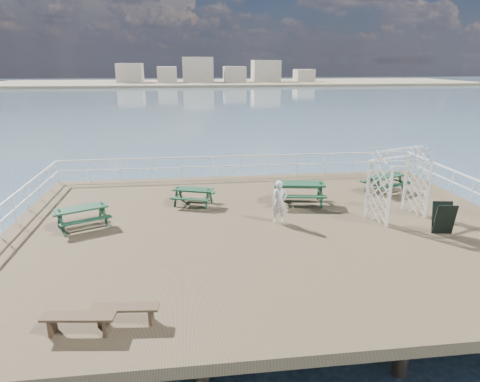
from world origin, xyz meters
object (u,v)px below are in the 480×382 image
at_px(picnic_table_d, 193,193).
at_px(trellis_arbor, 398,187).
at_px(picnic_table_b, 299,189).
at_px(flat_bench_far, 125,311).
at_px(picnic_table_c, 386,180).
at_px(flat_bench_near, 79,320).
at_px(person, 279,202).
at_px(picnic_table_a, 82,213).

height_order(picnic_table_d, trellis_arbor, trellis_arbor).
relative_size(picnic_table_b, picnic_table_d, 1.20).
relative_size(picnic_table_b, flat_bench_far, 1.50).
xyz_separation_m(picnic_table_c, trellis_arbor, (-1.10, -3.20, 0.63)).
distance_m(flat_bench_near, person, 8.24).
distance_m(picnic_table_a, flat_bench_far, 6.51).
relative_size(flat_bench_near, flat_bench_far, 1.04).
height_order(picnic_table_a, trellis_arbor, trellis_arbor).
bearing_deg(flat_bench_near, picnic_table_a, 108.55).
relative_size(picnic_table_d, flat_bench_near, 1.20).
distance_m(flat_bench_near, flat_bench_far, 0.98).
height_order(picnic_table_a, picnic_table_d, picnic_table_a).
bearing_deg(picnic_table_a, picnic_table_c, -13.01).
bearing_deg(flat_bench_far, flat_bench_near, -159.00).
xyz_separation_m(picnic_table_d, trellis_arbor, (7.46, -2.48, 0.69)).
relative_size(picnic_table_d, trellis_arbor, 0.72).
xyz_separation_m(picnic_table_a, picnic_table_c, (12.50, 2.73, 0.01)).
relative_size(flat_bench_far, trellis_arbor, 0.57).
relative_size(flat_bench_near, trellis_arbor, 0.60).
distance_m(picnic_table_c, person, 6.36).
bearing_deg(picnic_table_d, picnic_table_b, 14.34).
bearing_deg(picnic_table_d, flat_bench_near, -87.88).
height_order(picnic_table_b, person, person).
relative_size(picnic_table_c, flat_bench_far, 1.45).
distance_m(picnic_table_a, flat_bench_near, 6.51).
distance_m(picnic_table_a, trellis_arbor, 11.42).
bearing_deg(picnic_table_d, picnic_table_c, 24.34).
distance_m(flat_bench_near, trellis_arbor, 11.72).
bearing_deg(picnic_table_a, flat_bench_far, -95.13).
relative_size(picnic_table_b, person, 1.46).
distance_m(picnic_table_a, picnic_table_b, 8.41).
bearing_deg(person, picnic_table_d, 144.76).
distance_m(picnic_table_d, trellis_arbor, 7.89).
distance_m(picnic_table_c, trellis_arbor, 3.45).
relative_size(picnic_table_a, flat_bench_far, 1.41).
height_order(picnic_table_c, flat_bench_far, picnic_table_c).
bearing_deg(flat_bench_far, picnic_table_b, 57.33).
relative_size(picnic_table_a, flat_bench_near, 1.36).
height_order(picnic_table_d, person, person).
relative_size(picnic_table_b, flat_bench_near, 1.43).
relative_size(flat_bench_far, person, 0.97).
bearing_deg(picnic_table_c, picnic_table_d, 159.23).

